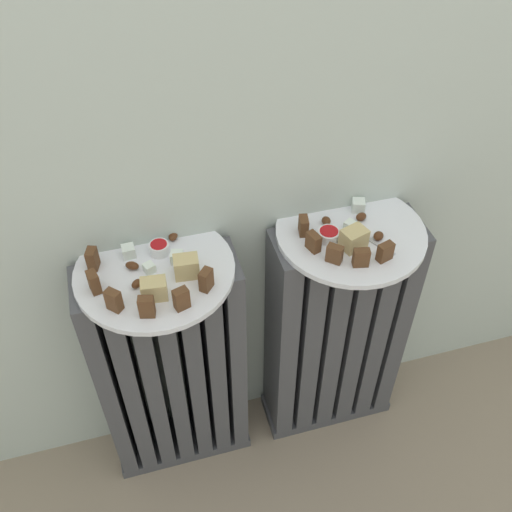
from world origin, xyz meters
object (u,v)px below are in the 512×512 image
(radiator_left, at_px, (172,372))
(jam_bowl_right, at_px, (329,234))
(plate_left, at_px, (155,271))
(plate_right, at_px, (351,233))
(jam_bowl_left, at_px, (159,248))
(radiator_right, at_px, (335,335))
(fork, at_px, (369,239))

(radiator_left, bearing_deg, jam_bowl_right, -1.62)
(plate_left, height_order, plate_right, same)
(jam_bowl_left, bearing_deg, plate_left, -113.02)
(radiator_right, relative_size, jam_bowl_left, 16.66)
(jam_bowl_right, relative_size, fork, 0.45)
(plate_right, bearing_deg, plate_left, 180.00)
(radiator_right, relative_size, jam_bowl_right, 14.53)
(jam_bowl_right, bearing_deg, radiator_right, 10.49)
(jam_bowl_left, bearing_deg, radiator_left, -113.02)
(plate_left, bearing_deg, fork, -4.82)
(fork, bearing_deg, plate_left, 175.18)
(radiator_right, height_order, plate_left, plate_left)
(radiator_left, bearing_deg, jam_bowl_left, 66.98)
(radiator_left, height_order, plate_left, plate_left)
(plate_left, relative_size, jam_bowl_left, 7.85)
(plate_left, xyz_separation_m, plate_right, (0.40, 0.00, 0.00))
(radiator_right, xyz_separation_m, jam_bowl_left, (-0.39, 0.04, 0.36))
(plate_right, xyz_separation_m, fork, (0.02, -0.04, 0.01))
(plate_right, height_order, jam_bowl_right, jam_bowl_right)
(plate_left, distance_m, plate_right, 0.40)
(plate_left, relative_size, fork, 3.06)
(jam_bowl_left, relative_size, fork, 0.39)
(plate_left, xyz_separation_m, jam_bowl_left, (0.02, 0.04, 0.02))
(plate_left, distance_m, fork, 0.43)
(plate_left, bearing_deg, radiator_left, 0.00)
(plate_left, relative_size, plate_right, 1.00)
(radiator_left, xyz_separation_m, plate_right, (0.40, 0.00, 0.34))
(radiator_right, bearing_deg, plate_right, 180.00)
(radiator_right, xyz_separation_m, jam_bowl_right, (-0.05, -0.01, 0.36))
(jam_bowl_left, xyz_separation_m, jam_bowl_right, (0.33, -0.05, -0.00))
(jam_bowl_left, bearing_deg, radiator_right, -6.01)
(plate_left, xyz_separation_m, fork, (0.43, -0.04, 0.01))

